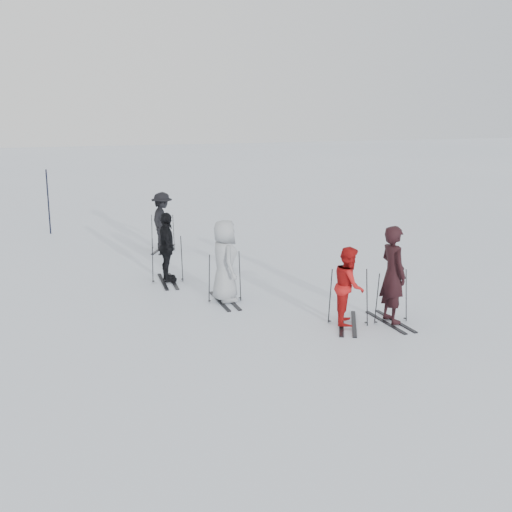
{
  "coord_description": "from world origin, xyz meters",
  "views": [
    {
      "loc": [
        -4.57,
        -12.48,
        4.36
      ],
      "look_at": [
        0.0,
        1.0,
        1.0
      ],
      "focal_mm": 45.0,
      "sensor_mm": 36.0,
      "label": 1
    }
  ],
  "objects_px": {
    "skier_uphill_left": "(167,248)",
    "skier_grey": "(225,262)",
    "skier_uphill_far": "(162,222)",
    "skier_red": "(349,287)",
    "piste_marker": "(48,202)",
    "skier_near_dark": "(393,276)"
  },
  "relations": [
    {
      "from": "skier_near_dark",
      "to": "skier_uphill_far",
      "type": "height_order",
      "value": "skier_near_dark"
    },
    {
      "from": "skier_uphill_left",
      "to": "piste_marker",
      "type": "relative_size",
      "value": 0.78
    },
    {
      "from": "skier_uphill_left",
      "to": "skier_uphill_far",
      "type": "xyz_separation_m",
      "value": [
        0.58,
        3.72,
        0.0
      ]
    },
    {
      "from": "skier_near_dark",
      "to": "piste_marker",
      "type": "distance_m",
      "value": 13.6
    },
    {
      "from": "skier_near_dark",
      "to": "skier_grey",
      "type": "xyz_separation_m",
      "value": [
        -2.83,
        2.49,
        -0.07
      ]
    },
    {
      "from": "skier_near_dark",
      "to": "skier_uphill_left",
      "type": "distance_m",
      "value": 5.88
    },
    {
      "from": "skier_grey",
      "to": "skier_uphill_left",
      "type": "distance_m",
      "value": 2.24
    },
    {
      "from": "skier_grey",
      "to": "skier_uphill_far",
      "type": "height_order",
      "value": "skier_grey"
    },
    {
      "from": "skier_red",
      "to": "piste_marker",
      "type": "relative_size",
      "value": 0.71
    },
    {
      "from": "skier_near_dark",
      "to": "skier_uphill_left",
      "type": "relative_size",
      "value": 1.14
    },
    {
      "from": "skier_red",
      "to": "skier_grey",
      "type": "height_order",
      "value": "skier_grey"
    },
    {
      "from": "skier_near_dark",
      "to": "skier_red",
      "type": "distance_m",
      "value": 0.93
    },
    {
      "from": "skier_uphill_far",
      "to": "piste_marker",
      "type": "relative_size",
      "value": 0.79
    },
    {
      "from": "skier_uphill_left",
      "to": "skier_uphill_far",
      "type": "distance_m",
      "value": 3.77
    },
    {
      "from": "skier_near_dark",
      "to": "skier_uphill_far",
      "type": "xyz_separation_m",
      "value": [
        -3.16,
        8.25,
        -0.12
      ]
    },
    {
      "from": "skier_uphill_left",
      "to": "skier_grey",
      "type": "bearing_deg",
      "value": -152.65
    },
    {
      "from": "skier_red",
      "to": "skier_grey",
      "type": "relative_size",
      "value": 0.86
    },
    {
      "from": "skier_uphill_left",
      "to": "skier_near_dark",
      "type": "bearing_deg",
      "value": -137.16
    },
    {
      "from": "skier_uphill_left",
      "to": "skier_red",
      "type": "bearing_deg",
      "value": -143.41
    },
    {
      "from": "skier_red",
      "to": "skier_uphill_far",
      "type": "xyz_separation_m",
      "value": [
        -2.27,
        8.07,
        0.08
      ]
    },
    {
      "from": "skier_grey",
      "to": "skier_uphill_left",
      "type": "bearing_deg",
      "value": 24.25
    },
    {
      "from": "skier_uphill_far",
      "to": "piste_marker",
      "type": "distance_m",
      "value": 4.96
    }
  ]
}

